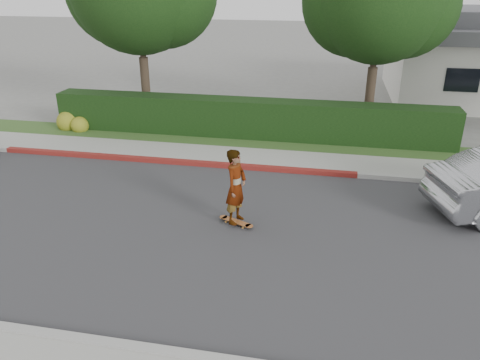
# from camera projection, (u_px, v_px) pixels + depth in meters

# --- Properties ---
(ground) EXTENTS (120.00, 120.00, 0.00)m
(ground) POSITION_uv_depth(u_px,v_px,m) (319.00, 242.00, 10.87)
(ground) COLOR slate
(ground) RESTS_ON ground
(road) EXTENTS (60.00, 8.00, 0.01)m
(road) POSITION_uv_depth(u_px,v_px,m) (319.00, 242.00, 10.87)
(road) COLOR #2D2D30
(road) RESTS_ON ground
(curb_far) EXTENTS (60.00, 0.20, 0.15)m
(curb_far) POSITION_uv_depth(u_px,v_px,m) (324.00, 173.00, 14.53)
(curb_far) COLOR #9E9E99
(curb_far) RESTS_ON ground
(curb_red_section) EXTENTS (12.00, 0.21, 0.15)m
(curb_red_section) POSITION_uv_depth(u_px,v_px,m) (171.00, 161.00, 15.41)
(curb_red_section) COLOR maroon
(curb_red_section) RESTS_ON ground
(sidewalk_far) EXTENTS (60.00, 1.60, 0.12)m
(sidewalk_far) POSITION_uv_depth(u_px,v_px,m) (325.00, 163.00, 15.34)
(sidewalk_far) COLOR gray
(sidewalk_far) RESTS_ON ground
(planting_strip) EXTENTS (60.00, 1.60, 0.10)m
(planting_strip) POSITION_uv_depth(u_px,v_px,m) (326.00, 147.00, 16.79)
(planting_strip) COLOR #2D4C1E
(planting_strip) RESTS_ON ground
(hedge) EXTENTS (15.00, 1.00, 1.50)m
(hedge) POSITION_uv_depth(u_px,v_px,m) (247.00, 119.00, 17.58)
(hedge) COLOR black
(hedge) RESTS_ON ground
(flowering_shrub) EXTENTS (1.40, 1.00, 0.90)m
(flowering_shrub) POSITION_uv_depth(u_px,v_px,m) (72.00, 123.00, 18.56)
(flowering_shrub) COLOR #2D4C19
(flowering_shrub) RESTS_ON ground
(tree_center) EXTENTS (5.66, 4.84, 7.44)m
(tree_center) POSITION_uv_depth(u_px,v_px,m) (380.00, 0.00, 16.92)
(tree_center) COLOR #33261C
(tree_center) RESTS_ON ground
(skateboard) EXTENTS (0.97, 0.58, 0.09)m
(skateboard) POSITION_uv_depth(u_px,v_px,m) (236.00, 222.00, 11.60)
(skateboard) COLOR #BE7C34
(skateboard) RESTS_ON ground
(skateboarder) EXTENTS (0.63, 0.78, 1.88)m
(skateboarder) POSITION_uv_depth(u_px,v_px,m) (236.00, 187.00, 11.22)
(skateboarder) COLOR white
(skateboarder) RESTS_ON skateboard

